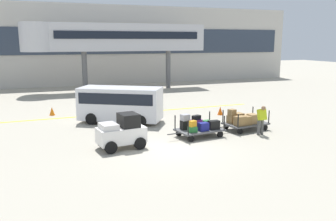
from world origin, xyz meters
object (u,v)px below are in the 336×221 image
object	(u,v)px
baggage_tug	(122,132)
baggage_cart_middle	(244,120)
baggage_handler	(261,119)
safety_cone_far	(52,111)
safety_cone_near	(220,111)
baggage_cart_lead	(199,126)
shuttle_van	(120,102)

from	to	relation	value
baggage_tug	baggage_cart_middle	world-z (taller)	baggage_tug
baggage_tug	baggage_handler	bearing A→B (deg)	-2.11
baggage_tug	safety_cone_far	distance (m)	9.13
baggage_cart_middle	safety_cone_far	xyz separation A→B (m)	(-9.61, 7.79, -0.28)
baggage_tug	safety_cone_far	bearing A→B (deg)	106.81
baggage_handler	safety_cone_near	bearing A→B (deg)	84.40
baggage_tug	baggage_handler	xyz separation A→B (m)	(7.25, -0.27, 0.11)
baggage_cart_middle	baggage_handler	world-z (taller)	baggage_handler
baggage_cart_lead	safety_cone_near	bearing A→B (deg)	50.36
baggage_cart_lead	baggage_cart_middle	bearing A→B (deg)	7.62
baggage_cart_lead	shuttle_van	xyz separation A→B (m)	(-2.96, 4.61, 0.69)
baggage_tug	shuttle_van	bearing A→B (deg)	77.65
shuttle_van	safety_cone_far	world-z (taller)	shuttle_van
baggage_cart_lead	safety_cone_far	bearing A→B (deg)	129.44
shuttle_van	baggage_tug	bearing A→B (deg)	-102.35
baggage_cart_lead	shuttle_van	size ratio (longest dim) A/B	0.60
baggage_handler	safety_cone_near	distance (m)	5.31
baggage_cart_middle	safety_cone_near	world-z (taller)	baggage_cart_middle
safety_cone_far	baggage_cart_lead	bearing A→B (deg)	-50.56
baggage_cart_middle	safety_cone_near	xyz separation A→B (m)	(0.79, 4.05, -0.28)
baggage_cart_middle	safety_cone_far	size ratio (longest dim) A/B	5.58
baggage_cart_middle	safety_cone_near	size ratio (longest dim) A/B	5.58
baggage_tug	safety_cone_far	world-z (taller)	baggage_tug
baggage_cart_lead	safety_cone_near	size ratio (longest dim) A/B	5.58
baggage_tug	shuttle_van	distance (m)	5.31
baggage_tug	baggage_cart_lead	distance (m)	4.13
baggage_tug	baggage_cart_lead	size ratio (longest dim) A/B	0.73
baggage_cart_middle	baggage_handler	bearing A→B (deg)	-77.36
baggage_cart_lead	safety_cone_near	world-z (taller)	baggage_cart_lead
safety_cone_near	safety_cone_far	size ratio (longest dim) A/B	1.00
shuttle_van	safety_cone_far	size ratio (longest dim) A/B	9.24
baggage_tug	safety_cone_near	size ratio (longest dim) A/B	4.05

